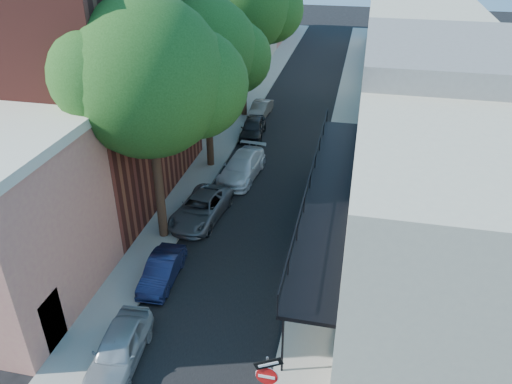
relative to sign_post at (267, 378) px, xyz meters
The scene contains 15 objects.
road_surface 29.27m from the sign_post, 96.21° to the left, with size 6.00×64.00×0.01m, color black.
sidewalk_left 29.96m from the sign_post, 103.85° to the left, with size 2.00×64.00×0.12m, color gray.
sidewalk_right 29.11m from the sign_post, 88.34° to the left, with size 2.00×64.00×0.12m, color gray.
buildings_left 30.59m from the sign_post, 114.15° to the left, with size 10.10×59.10×12.00m.
buildings_right 29.20m from the sign_post, 78.44° to the left, with size 9.80×55.00×10.00m.
sign_post is the anchor object (origin of this frame).
oak_near 12.77m from the sign_post, 125.09° to the left, with size 7.48×6.80×11.42m.
oak_mid 19.14m from the sign_post, 110.86° to the left, with size 6.60×6.00×10.20m.
oak_far 27.80m from the sign_post, 103.91° to the left, with size 7.70×7.00×11.90m.
parked_car_a 5.88m from the sign_post, 166.88° to the left, with size 1.55×3.84×1.31m, color #8D959C.
parked_car_b 8.33m from the sign_post, 134.61° to the left, with size 1.19×3.43×1.13m, color #12193A.
parked_car_c 12.40m from the sign_post, 117.28° to the left, with size 2.13×4.62×1.28m, color #55575D.
parked_car_d 16.70m from the sign_post, 106.30° to the left, with size 1.96×4.82×1.40m, color silver.
parked_car_e 22.82m from the sign_post, 103.68° to the left, with size 1.56×3.89×1.32m, color black.
parked_car_f 26.78m from the sign_post, 102.27° to the left, with size 1.22×3.51×1.16m, color slate.
Camera 1 is at (4.99, -8.96, 14.14)m, focal length 35.00 mm.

